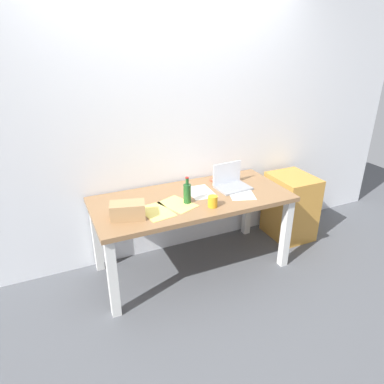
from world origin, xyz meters
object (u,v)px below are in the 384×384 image
object	(u,v)px
beer_bottle	(187,193)
filing_cabinet	(290,206)
computer_mouse	(214,180)
coffee_mug	(213,201)
desk	(192,207)
cardboard_box	(128,210)
laptop_right	(231,183)

from	to	relation	value
beer_bottle	filing_cabinet	world-z (taller)	beer_bottle
computer_mouse	coffee_mug	size ratio (longest dim) A/B	1.05
beer_bottle	coffee_mug	xyz separation A→B (m)	(0.16, -0.15, -0.04)
desk	filing_cabinet	distance (m)	1.23
beer_bottle	coffee_mug	bearing A→B (deg)	-43.57
desk	computer_mouse	xyz separation A→B (m)	(0.34, 0.24, 0.11)
cardboard_box	coffee_mug	distance (m)	0.69
beer_bottle	computer_mouse	bearing A→B (deg)	37.36
computer_mouse	beer_bottle	bearing A→B (deg)	-173.05
desk	cardboard_box	world-z (taller)	cardboard_box
laptop_right	beer_bottle	distance (m)	0.52
laptop_right	filing_cabinet	xyz separation A→B (m)	(0.78, 0.05, -0.43)
computer_mouse	laptop_right	bearing A→B (deg)	-98.71
coffee_mug	beer_bottle	bearing A→B (deg)	136.43
beer_bottle	coffee_mug	world-z (taller)	beer_bottle
beer_bottle	computer_mouse	distance (m)	0.54
laptop_right	beer_bottle	bearing A→B (deg)	-164.91
cardboard_box	coffee_mug	bearing A→B (deg)	-7.91
laptop_right	computer_mouse	distance (m)	0.21
cardboard_box	filing_cabinet	size ratio (longest dim) A/B	0.38
beer_bottle	filing_cabinet	size ratio (longest dim) A/B	0.34
desk	beer_bottle	world-z (taller)	beer_bottle
coffee_mug	filing_cabinet	xyz separation A→B (m)	(1.12, 0.34, -0.43)
desk	filing_cabinet	bearing A→B (deg)	4.89
desk	coffee_mug	distance (m)	0.29
laptop_right	filing_cabinet	size ratio (longest dim) A/B	0.46
cardboard_box	filing_cabinet	bearing A→B (deg)	7.71
laptop_right	beer_bottle	world-z (taller)	beer_bottle
beer_bottle	coffee_mug	distance (m)	0.23
cardboard_box	filing_cabinet	world-z (taller)	cardboard_box
desk	computer_mouse	size ratio (longest dim) A/B	17.19
laptop_right	beer_bottle	size ratio (longest dim) A/B	1.36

